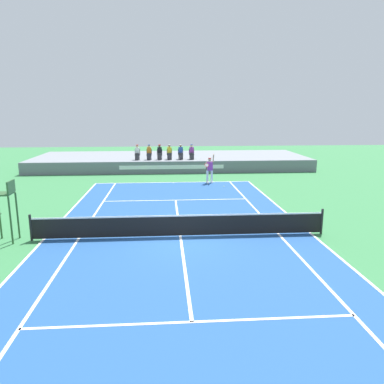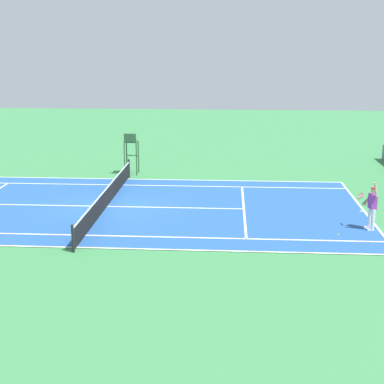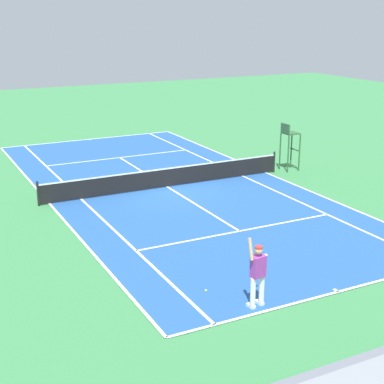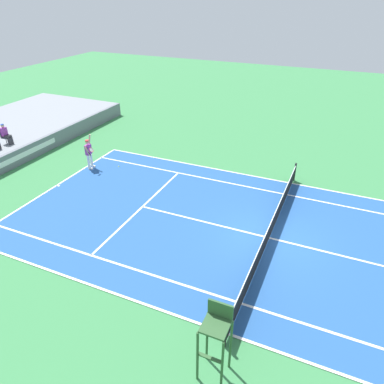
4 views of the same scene
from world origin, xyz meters
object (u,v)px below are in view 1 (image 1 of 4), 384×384
object	(u,v)px
spectator_seated_5	(192,152)
spectator_seated_2	(160,152)
tennis_player	(210,169)
umpire_chair	(5,203)
spectator_seated_0	(137,153)
spectator_seated_3	(169,152)
spectator_seated_1	(149,152)
tennis_ball	(224,186)
spectator_seated_4	(181,152)

from	to	relation	value
spectator_seated_5	spectator_seated_2	bearing A→B (deg)	180.00
spectator_seated_2	tennis_player	size ratio (longest dim) A/B	0.61
tennis_player	umpire_chair	xyz separation A→B (m)	(-9.41, -11.53, 0.56)
spectator_seated_2	spectator_seated_5	bearing A→B (deg)	0.00
spectator_seated_0	spectator_seated_2	distance (m)	1.87
spectator_seated_3	tennis_player	size ratio (longest dim) A/B	0.61
spectator_seated_0	spectator_seated_1	size ratio (longest dim) A/B	1.00
spectator_seated_1	spectator_seated_2	bearing A→B (deg)	0.00
spectator_seated_0	tennis_player	distance (m)	7.82
spectator_seated_2	umpire_chair	xyz separation A→B (m)	(-5.82, -17.09, -0.07)
tennis_player	tennis_ball	size ratio (longest dim) A/B	30.63
tennis_ball	spectator_seated_5	bearing A→B (deg)	103.55
tennis_player	spectator_seated_4	bearing A→B (deg)	107.98
spectator_seated_4	umpire_chair	bearing A→B (deg)	-113.97
spectator_seated_0	spectator_seated_4	xyz separation A→B (m)	(3.65, 0.00, 0.00)
spectator_seated_3	tennis_ball	xyz separation A→B (m)	(3.58, -7.00, -1.59)
spectator_seated_5	umpire_chair	bearing A→B (deg)	-116.54
spectator_seated_1	spectator_seated_5	xyz separation A→B (m)	(3.60, 0.00, 0.00)
spectator_seated_3	spectator_seated_0	bearing A→B (deg)	180.00
spectator_seated_2	spectator_seated_3	size ratio (longest dim) A/B	1.00
spectator_seated_1	spectator_seated_3	distance (m)	1.71
spectator_seated_3	spectator_seated_5	bearing A→B (deg)	0.00
spectator_seated_0	tennis_ball	xyz separation A→B (m)	(6.28, -7.00, -1.59)
spectator_seated_2	tennis_player	distance (m)	6.65
tennis_ball	spectator_seated_1	bearing A→B (deg)	127.08
spectator_seated_4	spectator_seated_1	bearing A→B (deg)	180.00
spectator_seated_3	spectator_seated_4	distance (m)	0.95
spectator_seated_0	spectator_seated_3	world-z (taller)	same
spectator_seated_0	umpire_chair	size ratio (longest dim) A/B	0.52
spectator_seated_0	umpire_chair	xyz separation A→B (m)	(-3.95, -17.09, -0.07)
spectator_seated_3	tennis_ball	bearing A→B (deg)	-62.94
spectator_seated_5	umpire_chair	xyz separation A→B (m)	(-8.54, -17.09, -0.07)
spectator_seated_2	umpire_chair	size ratio (longest dim) A/B	0.52
spectator_seated_3	tennis_ball	distance (m)	8.02
spectator_seated_1	spectator_seated_5	world-z (taller)	same
spectator_seated_0	spectator_seated_5	size ratio (longest dim) A/B	1.00
spectator_seated_4	tennis_player	distance (m)	5.88
tennis_player	spectator_seated_0	bearing A→B (deg)	134.45
spectator_seated_4	tennis_player	world-z (taller)	spectator_seated_4
spectator_seated_3	umpire_chair	world-z (taller)	umpire_chair
spectator_seated_1	tennis_ball	xyz separation A→B (m)	(5.29, -7.00, -1.59)
spectator_seated_0	spectator_seated_2	bearing A→B (deg)	0.00
tennis_ball	umpire_chair	world-z (taller)	umpire_chair
spectator_seated_1	tennis_player	distance (m)	7.16
spectator_seated_4	umpire_chair	xyz separation A→B (m)	(-7.60, -17.09, -0.07)
spectator_seated_1	spectator_seated_4	bearing A→B (deg)	0.00
spectator_seated_2	tennis_ball	xyz separation A→B (m)	(4.40, -7.00, -1.59)
spectator_seated_0	spectator_seated_5	distance (m)	4.59
spectator_seated_1	umpire_chair	xyz separation A→B (m)	(-4.93, -17.09, -0.07)
spectator_seated_1	tennis_player	bearing A→B (deg)	-51.21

